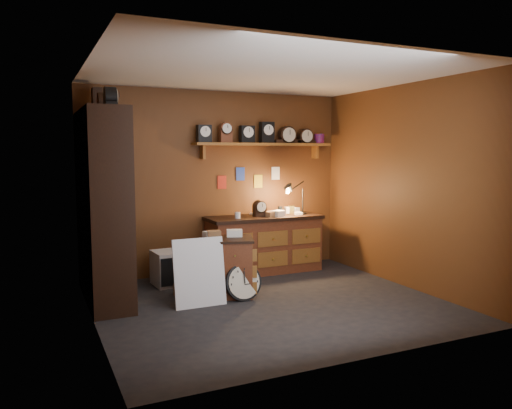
% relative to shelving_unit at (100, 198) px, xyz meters
% --- Properties ---
extents(floor, '(4.00, 4.00, 0.00)m').
position_rel_shelving_unit_xyz_m(floor, '(1.79, -0.98, -1.25)').
color(floor, black).
rests_on(floor, ground).
extents(room_shell, '(4.02, 3.62, 2.71)m').
position_rel_shelving_unit_xyz_m(room_shell, '(1.84, -0.87, 0.47)').
color(room_shell, '#5A3215').
rests_on(room_shell, ground).
extents(shelving_unit, '(0.47, 1.60, 2.58)m').
position_rel_shelving_unit_xyz_m(shelving_unit, '(0.00, 0.00, 0.00)').
color(shelving_unit, black).
rests_on(shelving_unit, ground).
extents(workbench, '(1.74, 0.66, 1.36)m').
position_rel_shelving_unit_xyz_m(workbench, '(2.42, 0.49, -0.78)').
color(workbench, brown).
rests_on(workbench, ground).
extents(low_cabinet, '(0.79, 0.72, 0.82)m').
position_rel_shelving_unit_xyz_m(low_cabinet, '(1.45, -0.45, -0.85)').
color(low_cabinet, brown).
rests_on(low_cabinet, ground).
extents(big_round_clock, '(0.46, 0.16, 0.46)m').
position_rel_shelving_unit_xyz_m(big_round_clock, '(1.55, -0.73, -1.03)').
color(big_round_clock, black).
rests_on(big_round_clock, ground).
extents(white_panel, '(0.62, 0.17, 0.81)m').
position_rel_shelving_unit_xyz_m(white_panel, '(1.00, -0.72, -1.25)').
color(white_panel, silver).
rests_on(white_panel, ground).
extents(mini_fridge, '(0.48, 0.50, 0.46)m').
position_rel_shelving_unit_xyz_m(mini_fridge, '(0.93, 0.34, -1.02)').
color(mini_fridge, silver).
rests_on(mini_fridge, ground).
extents(floor_box_a, '(0.33, 0.31, 0.16)m').
position_rel_shelving_unit_xyz_m(floor_box_a, '(0.99, -0.22, -1.17)').
color(floor_box_a, brown).
rests_on(floor_box_a, ground).
extents(floor_box_b, '(0.28, 0.30, 0.12)m').
position_rel_shelving_unit_xyz_m(floor_box_b, '(0.96, -0.55, -1.20)').
color(floor_box_b, white).
rests_on(floor_box_b, ground).
extents(floor_box_c, '(0.35, 0.33, 0.20)m').
position_rel_shelving_unit_xyz_m(floor_box_c, '(1.56, -0.16, -1.15)').
color(floor_box_c, brown).
rests_on(floor_box_c, ground).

